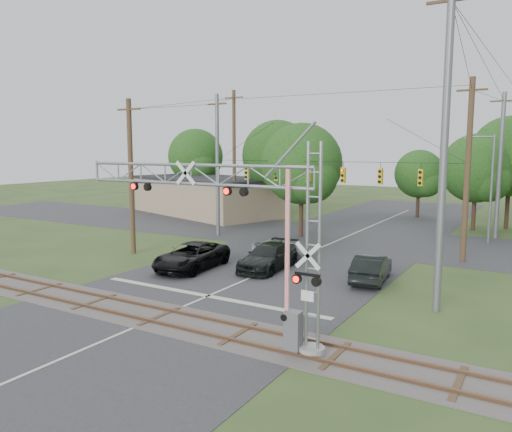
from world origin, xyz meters
The scene contains 14 objects.
ground centered at (0.00, 0.00, 0.00)m, with size 160.00×160.00×0.00m, color #304720.
road_main centered at (0.00, 10.00, 0.01)m, with size 14.00×90.00×0.02m, color #2B2B2E.
road_cross centered at (0.00, 24.00, 0.01)m, with size 90.00×12.00×0.02m, color #2B2B2E.
railroad_track centered at (0.00, 2.00, 0.03)m, with size 90.00×3.20×0.17m.
crossing_gantry centered at (4.04, 1.64, 4.57)m, with size 10.88×0.95×7.41m.
traffic_signal_span centered at (0.91, 20.00, 5.67)m, with size 19.34×0.36×11.50m.
pickup_black centered at (-4.15, 9.56, 0.78)m, with size 2.59×5.61×1.56m, color black.
car_dark centered at (-0.17, 11.83, 0.76)m, with size 2.13×5.23×1.52m, color black.
sedan_silver centered at (-0.79, 14.74, 0.67)m, with size 1.59×3.94×1.34m, color #9B9DA2.
suv_dark centered at (5.97, 12.30, 0.74)m, with size 1.57×4.51×1.49m, color black.
commercial_building centered at (-18.39, 30.59, 2.03)m, with size 19.22×13.82×4.04m.
streetlight centered at (10.07, 27.46, 4.59)m, with size 2.19×0.23×8.21m.
utility_poles centered at (2.16, 22.48, 6.17)m, with size 26.32×27.63×13.89m.
treeline centered at (1.20, 31.69, 5.93)m, with size 52.81×23.32×10.03m.
Camera 1 is at (14.00, -13.57, 7.17)m, focal length 35.00 mm.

